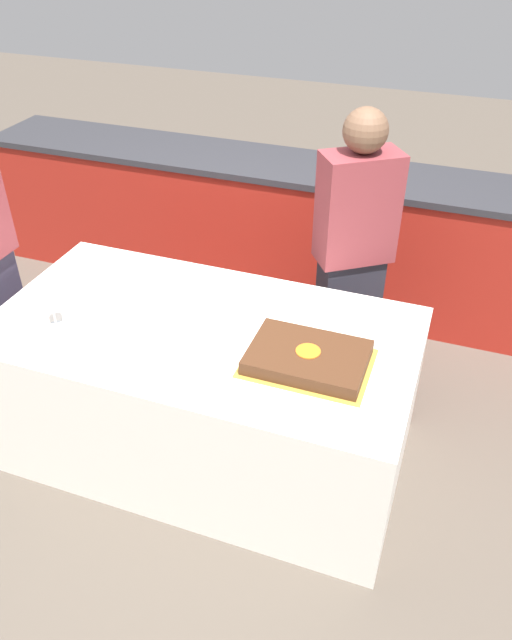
% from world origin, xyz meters
% --- Properties ---
extents(ground_plane, '(14.00, 14.00, 0.00)m').
position_xyz_m(ground_plane, '(0.00, 0.00, 0.00)').
color(ground_plane, brown).
extents(back_counter, '(4.40, 0.58, 0.92)m').
position_xyz_m(back_counter, '(0.00, 1.58, 0.46)').
color(back_counter, '#A82319').
rests_on(back_counter, ground_plane).
extents(dining_table, '(1.90, 1.01, 0.75)m').
position_xyz_m(dining_table, '(0.00, 0.00, 0.38)').
color(dining_table, white).
rests_on(dining_table, ground_plane).
extents(cake, '(0.52, 0.37, 0.07)m').
position_xyz_m(cake, '(0.51, -0.09, 0.78)').
color(cake, gold).
rests_on(cake, dining_table).
extents(plate_stack, '(0.21, 0.21, 0.08)m').
position_xyz_m(plate_stack, '(-0.19, -0.04, 0.79)').
color(plate_stack, white).
rests_on(plate_stack, dining_table).
extents(wine_glass, '(0.06, 0.06, 0.18)m').
position_xyz_m(wine_glass, '(-0.62, -0.21, 0.88)').
color(wine_glass, white).
rests_on(wine_glass, dining_table).
extents(side_plate_near_cake, '(0.20, 0.20, 0.00)m').
position_xyz_m(side_plate_near_cake, '(0.60, 0.25, 0.75)').
color(side_plate_near_cake, white).
rests_on(side_plate_near_cake, dining_table).
extents(utensil_pile, '(0.12, 0.08, 0.02)m').
position_xyz_m(utensil_pile, '(-0.12, -0.42, 0.76)').
color(utensil_pile, white).
rests_on(utensil_pile, dining_table).
extents(person_cutting_cake, '(0.42, 0.38, 1.57)m').
position_xyz_m(person_cutting_cake, '(0.51, 0.72, 0.82)').
color(person_cutting_cake, '#282833').
rests_on(person_cutting_cake, ground_plane).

